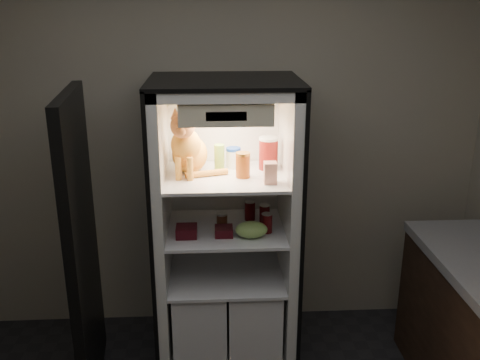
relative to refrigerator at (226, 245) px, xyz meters
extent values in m
plane|color=#A39C88|center=(0.00, 0.42, 0.56)|extent=(3.60, 0.00, 3.60)
cube|color=white|center=(0.00, 0.29, 0.13)|extent=(0.85, 0.06, 1.85)
cube|color=white|center=(-0.40, -0.03, 0.13)|extent=(0.06, 0.70, 1.85)
cube|color=white|center=(0.40, -0.03, 0.13)|extent=(0.06, 0.70, 1.85)
cube|color=white|center=(0.00, -0.03, 1.03)|extent=(0.85, 0.70, 0.06)
cube|color=white|center=(0.00, -0.03, -0.76)|extent=(0.85, 0.70, 0.06)
cube|color=black|center=(-0.44, -0.03, 0.13)|extent=(0.02, 0.72, 1.87)
cube|color=black|center=(0.44, -0.03, 0.13)|extent=(0.02, 0.72, 1.87)
cube|color=black|center=(0.00, -0.03, 1.07)|extent=(0.90, 0.72, 0.02)
cube|color=white|center=(0.00, -0.06, 0.49)|extent=(0.73, 0.62, 0.02)
cube|color=white|center=(0.00, -0.06, 0.14)|extent=(0.73, 0.62, 0.02)
cube|color=white|center=(-0.18, -0.06, -0.44)|extent=(0.34, 0.58, 0.48)
cube|color=white|center=(0.18, -0.06, -0.44)|extent=(0.34, 0.58, 0.48)
cube|color=white|center=(0.00, -0.06, -0.19)|extent=(0.73, 0.62, 0.02)
cube|color=#F9F0CC|center=(0.00, -0.27, 0.93)|extent=(0.52, 0.18, 0.12)
cube|color=black|center=(0.00, -0.36, 0.93)|extent=(0.22, 0.01, 0.05)
cube|color=black|center=(-0.84, -0.31, 0.13)|extent=(0.15, 0.87, 1.85)
cube|color=white|center=(-0.85, -0.37, -0.24)|extent=(0.12, 0.64, 0.12)
cube|color=white|center=(-0.85, -0.37, 0.26)|extent=(0.12, 0.64, 0.12)
ellipsoid|color=orange|center=(-0.22, 0.04, 0.61)|extent=(0.26, 0.31, 0.23)
ellipsoid|color=orange|center=(-0.24, -0.07, 0.70)|extent=(0.20, 0.19, 0.20)
sphere|color=#BC5A24|center=(-0.25, -0.14, 0.83)|extent=(0.17, 0.17, 0.15)
sphere|color=#BC5A24|center=(-0.26, -0.20, 0.81)|extent=(0.07, 0.07, 0.06)
cone|color=#BC5A24|center=(-0.29, -0.12, 0.90)|extent=(0.07, 0.07, 0.07)
cone|color=#BC5A24|center=(-0.20, -0.14, 0.90)|extent=(0.07, 0.07, 0.07)
cylinder|color=orange|center=(-0.28, -0.14, 0.57)|extent=(0.04, 0.04, 0.14)
cylinder|color=orange|center=(-0.21, -0.15, 0.57)|extent=(0.04, 0.04, 0.14)
cylinder|color=orange|center=(-0.11, -0.08, 0.52)|extent=(0.26, 0.11, 0.04)
cylinder|color=#23812E|center=(-0.03, 0.03, 0.58)|extent=(0.06, 0.06, 0.16)
cylinder|color=#23812E|center=(-0.03, 0.03, 0.66)|extent=(0.07, 0.07, 0.01)
cylinder|color=white|center=(0.06, 0.10, 0.55)|extent=(0.09, 0.09, 0.11)
cylinder|color=#163D9D|center=(0.06, 0.10, 0.62)|extent=(0.09, 0.09, 0.02)
cylinder|color=maroon|center=(0.11, -0.11, 0.57)|extent=(0.09, 0.09, 0.14)
cylinder|color=gold|center=(0.11, -0.11, 0.65)|extent=(0.09, 0.09, 0.02)
cylinder|color=maroon|center=(0.28, 0.06, 0.59)|extent=(0.12, 0.12, 0.19)
cylinder|color=white|center=(0.28, 0.06, 0.70)|extent=(0.12, 0.12, 0.02)
cube|color=white|center=(0.26, -0.23, 0.56)|extent=(0.07, 0.07, 0.13)
cylinder|color=black|center=(0.16, 0.06, 0.21)|extent=(0.07, 0.07, 0.12)
cylinder|color=#B2B2B2|center=(0.16, 0.06, 0.27)|extent=(0.07, 0.07, 0.00)
cylinder|color=black|center=(0.25, 0.00, 0.21)|extent=(0.07, 0.07, 0.12)
cylinder|color=#B2B2B2|center=(0.25, 0.00, 0.27)|extent=(0.07, 0.07, 0.00)
cylinder|color=black|center=(0.25, -0.15, 0.21)|extent=(0.07, 0.07, 0.12)
cylinder|color=#B2B2B2|center=(0.25, -0.15, 0.27)|extent=(0.07, 0.07, 0.00)
cylinder|color=#5A2D19|center=(-0.02, -0.05, 0.19)|extent=(0.07, 0.07, 0.08)
cylinder|color=#B2B2B2|center=(-0.02, -0.05, 0.24)|extent=(0.07, 0.07, 0.01)
ellipsoid|color=#75AD51|center=(0.15, -0.21, 0.20)|extent=(0.20, 0.14, 0.10)
cube|color=#4B0C16|center=(-0.24, -0.18, 0.18)|extent=(0.13, 0.13, 0.06)
cube|color=#4B0C16|center=(-0.02, -0.18, 0.18)|extent=(0.11, 0.11, 0.05)
camera|label=1|loc=(-0.08, -3.18, 1.52)|focal=40.00mm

